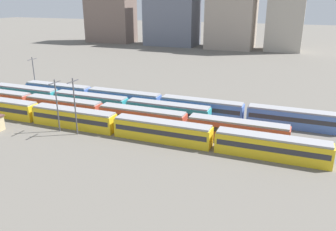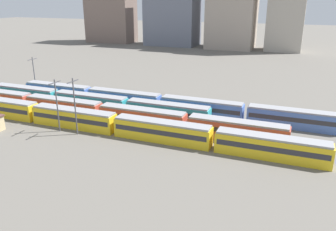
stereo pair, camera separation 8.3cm
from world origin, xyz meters
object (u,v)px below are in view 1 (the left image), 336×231
object	(u,v)px
train_track_3	(161,103)
catenary_pole_2	(57,103)
catenary_pole_1	(34,73)
train_track_0	(116,124)
train_track_1	(101,112)
catenary_pole_0	(75,104)
train_track_2	(91,102)

from	to	relation	value
train_track_3	catenary_pole_2	bearing A→B (deg)	-125.95
catenary_pole_2	catenary_pole_1	bearing A→B (deg)	139.09
train_track_3	catenary_pole_1	size ratio (longest dim) A/B	7.84
train_track_0	train_track_1	world-z (taller)	same
train_track_3	train_track_1	bearing A→B (deg)	-131.42
catenary_pole_0	catenary_pole_2	bearing A→B (deg)	178.86
train_track_1	catenary_pole_1	bearing A→B (deg)	155.44
train_track_1	catenary_pole_1	distance (m)	32.06
train_track_0	train_track_2	world-z (taller)	same
train_track_2	catenary_pole_0	distance (m)	15.23
catenary_pole_0	catenary_pole_2	xyz separation A→B (m)	(-4.13, 0.08, -0.31)
train_track_1	train_track_3	distance (m)	13.87
train_track_1	catenary_pole_0	bearing A→B (deg)	-91.10
train_track_0	train_track_3	size ratio (longest dim) A/B	1.00
train_track_2	catenary_pole_0	bearing A→B (deg)	-66.31
train_track_1	train_track_2	distance (m)	7.98
train_track_3	train_track_2	bearing A→B (deg)	-161.15
catenary_pole_2	train_track_0	bearing A→B (deg)	15.41
train_track_2	train_track_3	bearing A→B (deg)	18.85
train_track_1	catenary_pole_2	world-z (taller)	catenary_pole_2
train_track_1	catenary_pole_0	world-z (taller)	catenary_pole_0
catenary_pole_1	catenary_pole_2	xyz separation A→B (m)	(24.71, -21.41, 0.34)
train_track_2	train_track_3	size ratio (longest dim) A/B	0.75
catenary_pole_0	catenary_pole_1	distance (m)	35.97
catenary_pole_1	catenary_pole_2	bearing A→B (deg)	-40.91
train_track_3	catenary_pole_0	distance (m)	21.24
train_track_0	catenary_pole_0	distance (m)	8.33
train_track_1	catenary_pole_2	xyz separation A→B (m)	(-4.28, -8.16, 3.74)
catenary_pole_1	catenary_pole_2	size ratio (longest dim) A/B	0.93
train_track_2	catenary_pole_1	world-z (taller)	catenary_pole_1
train_track_2	catenary_pole_2	xyz separation A→B (m)	(1.77, -13.36, 3.74)
train_track_1	catenary_pole_0	size ratio (longest dim) A/B	6.91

